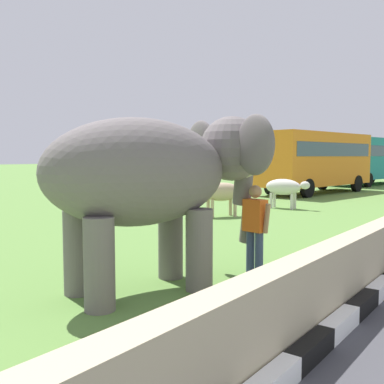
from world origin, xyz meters
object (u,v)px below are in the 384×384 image
(bus_teal, at_px, (371,157))
(cow_near, at_px, (223,192))
(elephant, at_px, (159,174))
(bus_orange, at_px, (316,158))
(person_handler, at_px, (255,226))
(cow_mid, at_px, (284,188))

(bus_teal, bearing_deg, cow_near, -177.33)
(elephant, xyz_separation_m, bus_orange, (19.50, 5.21, 0.20))
(person_handler, xyz_separation_m, cow_mid, (9.80, 4.18, -0.06))
(cow_mid, bearing_deg, person_handler, -156.88)
(elephant, height_order, bus_orange, bus_orange)
(person_handler, bearing_deg, elephant, 151.28)
(cow_near, bearing_deg, bus_teal, 2.67)
(elephant, bearing_deg, cow_near, 26.89)
(cow_near, distance_m, cow_mid, 3.65)
(bus_orange, bearing_deg, person_handler, -161.22)
(elephant, distance_m, cow_mid, 11.91)
(bus_teal, height_order, cow_mid, bus_teal)
(person_handler, height_order, bus_orange, bus_orange)
(person_handler, distance_m, cow_mid, 10.66)
(elephant, xyz_separation_m, bus_teal, (29.52, 4.97, 0.20))
(cow_near, bearing_deg, cow_mid, -10.29)
(bus_teal, bearing_deg, bus_orange, 178.64)
(cow_near, bearing_deg, person_handler, -142.09)
(bus_orange, distance_m, cow_near, 11.82)
(person_handler, bearing_deg, cow_near, 37.91)
(cow_mid, bearing_deg, cow_near, 169.71)
(bus_orange, height_order, cow_near, bus_orange)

